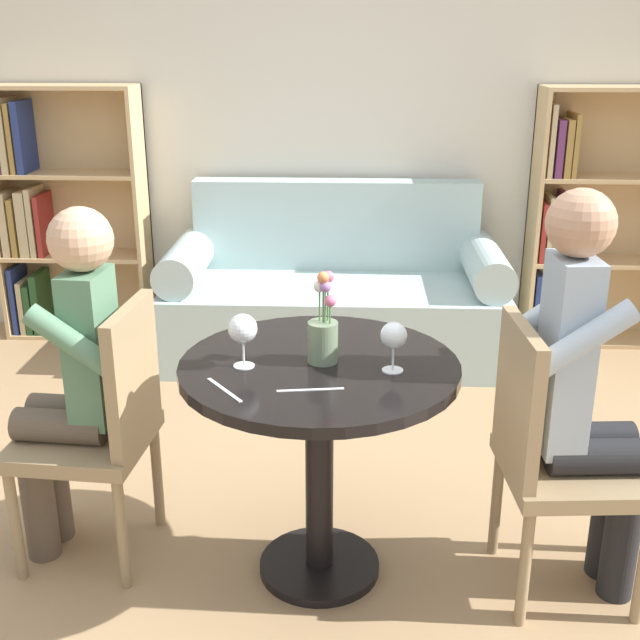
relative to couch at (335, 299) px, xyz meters
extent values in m
plane|color=tan|center=(0.00, -1.95, -0.31)|extent=(16.00, 16.00, 0.00)
cube|color=beige|center=(0.00, 0.42, 1.04)|extent=(5.20, 0.05, 2.70)
cylinder|color=black|center=(0.00, -1.95, 0.42)|extent=(0.86, 0.86, 0.03)
cylinder|color=black|center=(0.00, -1.95, 0.06)|extent=(0.09, 0.09, 0.69)
cylinder|color=black|center=(0.00, -1.95, -0.30)|extent=(0.40, 0.40, 0.03)
cube|color=#A8C1C1|center=(0.00, -0.05, -0.10)|extent=(1.83, 0.80, 0.42)
cube|color=#A8C1C1|center=(0.00, 0.27, 0.36)|extent=(1.61, 0.16, 0.50)
cylinder|color=#A8C1C1|center=(-0.80, -0.05, 0.22)|extent=(0.22, 0.72, 0.22)
cylinder|color=#A8C1C1|center=(0.80, -0.05, 0.22)|extent=(0.22, 0.72, 0.22)
cube|color=tan|center=(-1.51, 0.37, 0.41)|extent=(0.83, 0.02, 1.43)
cube|color=tan|center=(-1.91, 0.24, 0.41)|extent=(0.02, 0.28, 1.43)
cube|color=tan|center=(-1.10, 0.24, 0.41)|extent=(0.02, 0.28, 1.43)
cube|color=tan|center=(-1.51, 0.24, -0.30)|extent=(0.79, 0.28, 0.02)
cube|color=tan|center=(-1.51, 0.24, 0.17)|extent=(0.79, 0.28, 0.02)
cube|color=tan|center=(-1.51, 0.24, 0.64)|extent=(0.79, 0.28, 0.02)
cube|color=tan|center=(-1.51, 0.24, 1.11)|extent=(0.79, 0.28, 0.02)
cube|color=navy|center=(-1.87, 0.23, -0.09)|extent=(0.03, 0.23, 0.39)
cube|color=tan|center=(-1.83, 0.23, -0.13)|extent=(0.03, 0.23, 0.31)
cube|color=#234723|center=(-1.79, 0.23, -0.14)|extent=(0.04, 0.23, 0.29)
cube|color=#234723|center=(-1.74, 0.23, -0.11)|extent=(0.04, 0.23, 0.36)
cube|color=tan|center=(-1.86, 0.23, 0.36)|extent=(0.04, 0.23, 0.36)
cube|color=olive|center=(-1.82, 0.23, 0.35)|extent=(0.03, 0.23, 0.33)
cube|color=tan|center=(-1.76, 0.23, 0.37)|extent=(0.05, 0.23, 0.37)
cube|color=tan|center=(-1.71, 0.23, 0.37)|extent=(0.03, 0.23, 0.39)
cube|color=maroon|center=(-1.67, 0.23, 0.35)|extent=(0.03, 0.23, 0.35)
cube|color=#602D5B|center=(-1.86, 0.23, 0.81)|extent=(0.05, 0.23, 0.31)
cube|color=tan|center=(-1.81, 0.23, 0.85)|extent=(0.04, 0.23, 0.40)
cube|color=olive|center=(-1.77, 0.23, 0.84)|extent=(0.03, 0.23, 0.38)
cube|color=navy|center=(-1.72, 0.23, 0.85)|extent=(0.04, 0.23, 0.39)
cube|color=tan|center=(1.51, 0.37, 0.41)|extent=(0.83, 0.02, 1.43)
cube|color=tan|center=(1.10, 0.24, 0.41)|extent=(0.02, 0.28, 1.43)
cube|color=tan|center=(1.51, 0.24, -0.30)|extent=(0.79, 0.28, 0.02)
cube|color=tan|center=(1.51, 0.24, 0.17)|extent=(0.79, 0.28, 0.02)
cube|color=tan|center=(1.51, 0.24, 0.64)|extent=(0.79, 0.28, 0.02)
cube|color=tan|center=(1.51, 0.24, 1.11)|extent=(0.79, 0.28, 0.02)
cube|color=navy|center=(1.15, 0.23, -0.09)|extent=(0.04, 0.23, 0.40)
cube|color=olive|center=(1.20, 0.23, -0.11)|extent=(0.04, 0.23, 0.36)
cube|color=maroon|center=(1.25, 0.23, -0.13)|extent=(0.04, 0.23, 0.31)
cube|color=navy|center=(1.29, 0.23, -0.13)|extent=(0.03, 0.23, 0.32)
cube|color=maroon|center=(1.14, 0.23, 0.35)|extent=(0.03, 0.23, 0.33)
cube|color=tan|center=(1.17, 0.23, 0.36)|extent=(0.03, 0.23, 0.37)
cube|color=tan|center=(1.21, 0.23, 0.35)|extent=(0.04, 0.23, 0.33)
cube|color=#602D5B|center=(1.26, 0.23, 0.37)|extent=(0.03, 0.23, 0.38)
cube|color=tan|center=(1.14, 0.23, 0.84)|extent=(0.03, 0.23, 0.38)
cube|color=#602D5B|center=(1.18, 0.23, 0.80)|extent=(0.04, 0.23, 0.30)
cube|color=olive|center=(1.23, 0.23, 0.80)|extent=(0.03, 0.23, 0.31)
cube|color=olive|center=(1.27, 0.23, 0.82)|extent=(0.03, 0.23, 0.33)
cylinder|color=#937A56|center=(-0.95, -1.67, -0.11)|extent=(0.04, 0.04, 0.40)
cylinder|color=#937A56|center=(-0.98, -2.03, -0.11)|extent=(0.04, 0.04, 0.40)
cylinder|color=#937A56|center=(-0.59, -1.70, -0.11)|extent=(0.04, 0.04, 0.40)
cylinder|color=#937A56|center=(-0.62, -2.06, -0.11)|extent=(0.04, 0.04, 0.40)
cube|color=#937A56|center=(-0.79, -1.87, 0.11)|extent=(0.45, 0.45, 0.05)
cube|color=#937A56|center=(-0.60, -1.88, 0.36)|extent=(0.07, 0.38, 0.45)
cylinder|color=#937A56|center=(0.95, -1.80, -0.11)|extent=(0.04, 0.04, 0.40)
cylinder|color=#937A56|center=(0.62, -2.18, -0.11)|extent=(0.04, 0.04, 0.40)
cylinder|color=#937A56|center=(0.60, -1.83, -0.11)|extent=(0.04, 0.04, 0.40)
cube|color=#937A56|center=(0.79, -1.99, 0.11)|extent=(0.45, 0.45, 0.05)
cube|color=#937A56|center=(0.60, -2.00, 0.36)|extent=(0.07, 0.38, 0.45)
cylinder|color=brown|center=(-0.94, -1.79, -0.09)|extent=(0.11, 0.11, 0.45)
cylinder|color=brown|center=(-0.95, -1.90, -0.09)|extent=(0.11, 0.11, 0.45)
cylinder|color=brown|center=(-0.83, -1.80, 0.19)|extent=(0.31, 0.13, 0.11)
cylinder|color=brown|center=(-0.84, -1.91, 0.19)|extent=(0.31, 0.13, 0.11)
cube|color=#517A5B|center=(-0.73, -1.87, 0.45)|extent=(0.14, 0.21, 0.50)
cylinder|color=#517A5B|center=(-0.72, -1.73, 0.52)|extent=(0.29, 0.09, 0.23)
cylinder|color=#517A5B|center=(-0.74, -2.00, 0.52)|extent=(0.29, 0.09, 0.23)
sphere|color=tan|center=(-0.73, -1.87, 0.80)|extent=(0.20, 0.20, 0.20)
cylinder|color=black|center=(0.95, -2.03, -0.09)|extent=(0.11, 0.11, 0.45)
cylinder|color=black|center=(0.94, -1.92, -0.09)|extent=(0.11, 0.11, 0.45)
cylinder|color=black|center=(0.84, -2.04, 0.19)|extent=(0.31, 0.13, 0.11)
cylinder|color=black|center=(0.83, -1.93, 0.19)|extent=(0.31, 0.13, 0.11)
cube|color=#93A3B2|center=(0.73, -1.99, 0.49)|extent=(0.13, 0.21, 0.60)
cylinder|color=#93A3B2|center=(0.74, -2.13, 0.60)|extent=(0.29, 0.09, 0.23)
cylinder|color=#93A3B2|center=(0.72, -1.86, 0.60)|extent=(0.29, 0.09, 0.23)
sphere|color=tan|center=(0.73, -1.99, 0.89)|extent=(0.19, 0.19, 0.19)
cylinder|color=white|center=(-0.23, -1.98, 0.44)|extent=(0.06, 0.06, 0.00)
cylinder|color=white|center=(-0.23, -1.98, 0.49)|extent=(0.01, 0.01, 0.08)
sphere|color=white|center=(-0.23, -1.98, 0.56)|extent=(0.09, 0.09, 0.09)
sphere|color=#E58E75|center=(-0.23, -1.98, 0.55)|extent=(0.06, 0.06, 0.06)
cylinder|color=white|center=(0.22, -2.00, 0.44)|extent=(0.06, 0.06, 0.00)
cylinder|color=white|center=(0.22, -2.00, 0.48)|extent=(0.01, 0.01, 0.08)
sphere|color=white|center=(0.22, -2.00, 0.56)|extent=(0.08, 0.08, 0.08)
sphere|color=beige|center=(0.22, -2.00, 0.55)|extent=(0.06, 0.06, 0.06)
cylinder|color=gray|center=(0.01, -1.94, 0.51)|extent=(0.09, 0.09, 0.13)
cylinder|color=#4C7A42|center=(0.00, -1.92, 0.62)|extent=(0.00, 0.00, 0.11)
sphere|color=silver|center=(0.00, -1.92, 0.68)|extent=(0.04, 0.04, 0.04)
cylinder|color=#4C7A42|center=(0.02, -1.94, 0.63)|extent=(0.00, 0.01, 0.11)
sphere|color=#9E70B2|center=(0.02, -1.94, 0.68)|extent=(0.04, 0.04, 0.04)
cylinder|color=#4C7A42|center=(0.03, -1.94, 0.60)|extent=(0.01, 0.01, 0.07)
sphere|color=#D16684|center=(0.03, -1.94, 0.64)|extent=(0.04, 0.04, 0.04)
cylinder|color=#4C7A42|center=(0.02, -1.92, 0.64)|extent=(0.00, 0.00, 0.14)
sphere|color=#D16684|center=(0.02, -1.92, 0.71)|extent=(0.04, 0.04, 0.04)
cylinder|color=#4C7A42|center=(0.01, -1.93, 0.64)|extent=(0.01, 0.01, 0.14)
sphere|color=#E07F4C|center=(0.01, -1.93, 0.71)|extent=(0.04, 0.04, 0.04)
cube|color=silver|center=(-0.26, -2.16, 0.44)|extent=(0.12, 0.16, 0.00)
cube|color=silver|center=(-0.02, -2.15, 0.44)|extent=(0.19, 0.04, 0.00)
camera|label=1|loc=(0.10, -4.19, 1.39)|focal=45.00mm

